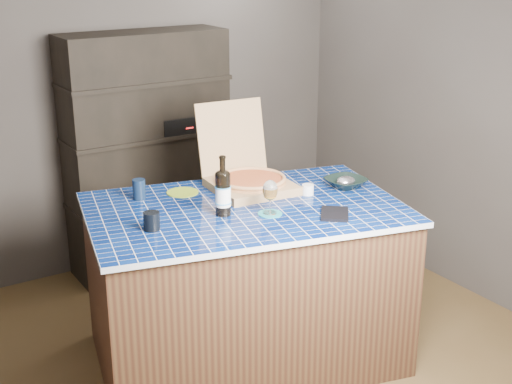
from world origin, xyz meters
TOP-DOWN VIEW (x-y plane):
  - room at (0.00, 0.00)m, footprint 3.50×3.50m
  - shelving_unit at (0.00, 1.53)m, footprint 1.20×0.41m
  - kitchen_island at (-0.08, 0.02)m, footprint 1.98×1.50m
  - pizza_box at (0.11, 0.27)m, footprint 0.50×0.59m
  - mead_bottle at (-0.25, -0.03)m, footprint 0.09×0.09m
  - teal_trivet at (-0.02, -0.16)m, footprint 0.14×0.14m
  - wine_glass at (-0.02, -0.16)m, footprint 0.09×0.09m
  - tumbler at (-0.67, -0.02)m, footprint 0.09×0.09m
  - dvd_case at (0.27, -0.36)m, footprint 0.25×0.26m
  - bowl at (0.62, -0.02)m, footprint 0.26×0.26m
  - foil_contents at (0.62, -0.02)m, footprint 0.12×0.10m
  - white_jar at (0.35, -0.01)m, footprint 0.07×0.07m
  - navy_cup at (-0.53, 0.46)m, footprint 0.08×0.08m
  - green_trivet at (-0.27, 0.42)m, footprint 0.19×0.19m

SIDE VIEW (x-z plane):
  - kitchen_island at x=-0.08m, z-range 0.00..0.97m
  - shelving_unit at x=0.00m, z-range 0.00..1.80m
  - teal_trivet at x=-0.02m, z-range 0.97..0.98m
  - green_trivet at x=-0.27m, z-range 0.97..0.98m
  - dvd_case at x=0.27m, z-range 0.97..0.99m
  - bowl at x=0.62m, z-range 0.97..1.03m
  - white_jar at x=0.35m, z-range 0.97..1.03m
  - foil_contents at x=0.62m, z-range 0.98..1.04m
  - tumbler at x=-0.67m, z-range 0.97..1.07m
  - navy_cup at x=-0.53m, z-range 0.97..1.09m
  - pizza_box at x=0.11m, z-range 0.79..1.29m
  - mead_bottle at x=-0.25m, z-range 0.93..1.27m
  - wine_glass at x=-0.02m, z-range 1.01..1.20m
  - room at x=0.00m, z-range -0.50..3.00m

